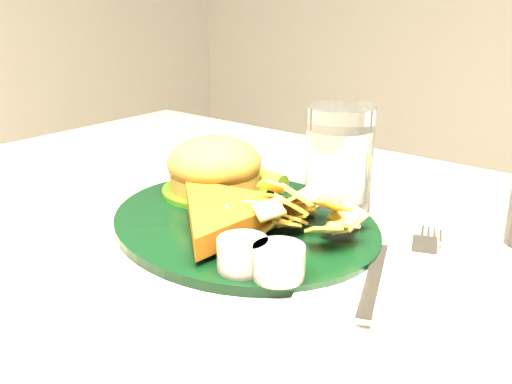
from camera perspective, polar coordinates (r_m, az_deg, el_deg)
dinner_plate at (r=0.63m, az=-1.33°, el=-0.36°), size 0.40×0.36×0.07m
water_glass at (r=0.68m, az=8.31°, el=3.28°), size 0.10×0.10×0.13m
fork_napkin at (r=0.54m, az=12.22°, el=-8.09°), size 0.21×0.23×0.01m
ramekin at (r=0.83m, az=-1.97°, el=2.87°), size 0.05×0.05×0.03m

